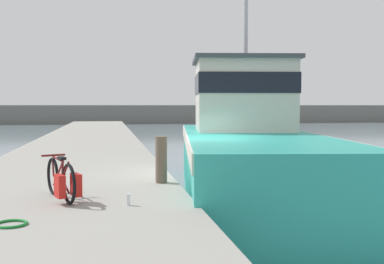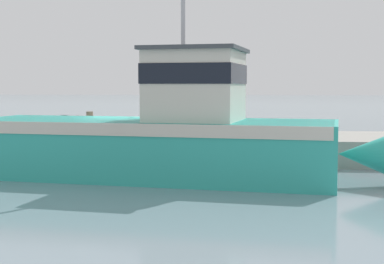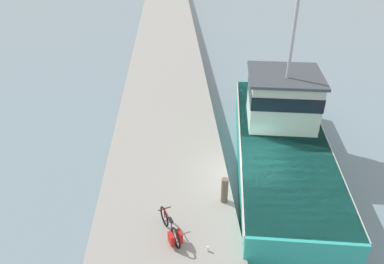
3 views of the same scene
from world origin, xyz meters
name	(u,v)px [view 3 (image 3 of 3)]	position (x,y,z in m)	size (l,w,h in m)	color
ground_plane	(245,196)	(0.00, 0.00, 0.00)	(320.00, 320.00, 0.00)	gray
dock_pier	(166,190)	(-3.23, 0.00, 0.49)	(5.00, 80.00, 0.98)	gray
fishing_boat_main	(280,138)	(1.87, 2.12, 1.43)	(5.28, 13.97, 9.95)	teal
bicycle_touring	(172,230)	(-3.02, -3.02, 1.33)	(0.78, 1.65, 0.78)	black
mooring_post	(225,190)	(-1.09, -1.35, 1.48)	(0.25, 0.25, 1.01)	brown
water_bottle_by_bike	(208,249)	(-1.90, -3.63, 1.07)	(0.07, 0.07, 0.19)	silver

